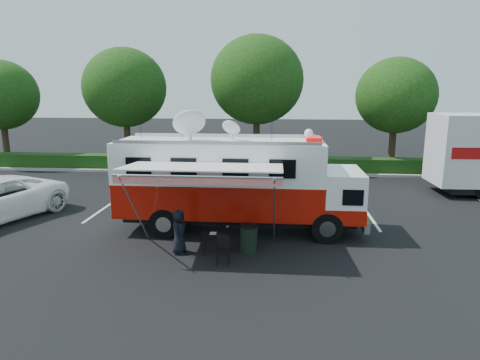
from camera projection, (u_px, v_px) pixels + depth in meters
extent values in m
plane|color=black|center=(239.00, 230.00, 16.77)|extent=(120.00, 120.00, 0.00)
cube|color=#9E998E|center=(317.00, 174.00, 27.12)|extent=(60.00, 0.35, 0.15)
cube|color=black|center=(316.00, 165.00, 27.90)|extent=(60.00, 1.20, 1.00)
cylinder|color=black|center=(5.00, 137.00, 30.57)|extent=(0.44, 0.44, 4.00)
ellipsoid|color=#14380F|center=(0.00, 95.00, 29.94)|extent=(5.12, 5.12, 4.86)
cylinder|color=black|center=(127.00, 135.00, 29.74)|extent=(0.44, 0.44, 4.40)
ellipsoid|color=#14380F|center=(125.00, 88.00, 29.05)|extent=(5.63, 5.63, 5.35)
cylinder|color=black|center=(256.00, 134.00, 28.92)|extent=(0.44, 0.44, 4.80)
ellipsoid|color=#14380F|center=(257.00, 80.00, 28.16)|extent=(6.14, 6.14, 5.84)
cylinder|color=black|center=(392.00, 141.00, 28.22)|extent=(0.44, 0.44, 4.00)
ellipsoid|color=#14380F|center=(396.00, 95.00, 27.59)|extent=(5.12, 5.12, 4.86)
cube|color=silver|center=(108.00, 205.00, 20.26)|extent=(0.12, 5.50, 0.01)
cube|color=silver|center=(234.00, 208.00, 19.74)|extent=(0.12, 5.50, 0.01)
cube|color=silver|center=(367.00, 212.00, 19.21)|extent=(0.12, 5.50, 0.01)
cube|color=black|center=(239.00, 216.00, 16.65)|extent=(8.80, 1.43, 0.31)
cylinder|color=black|center=(327.00, 228.00, 15.27)|extent=(1.13, 0.33, 1.13)
cylinder|color=black|center=(321.00, 210.00, 17.46)|extent=(1.13, 0.33, 1.13)
cylinder|color=black|center=(164.00, 223.00, 15.79)|extent=(1.13, 0.33, 1.13)
cylinder|color=black|center=(178.00, 207.00, 17.98)|extent=(1.13, 0.33, 1.13)
cube|color=silver|center=(361.00, 218.00, 16.24)|extent=(0.20, 2.56, 0.41)
cube|color=white|center=(342.00, 193.00, 16.10)|extent=(1.43, 2.56, 1.74)
cube|color=#B01207|center=(341.00, 209.00, 16.23)|extent=(1.45, 2.58, 0.56)
cube|color=black|center=(360.00, 185.00, 15.97)|extent=(0.12, 2.26, 0.72)
cube|color=#B01207|center=(220.00, 197.00, 16.55)|extent=(7.78, 2.56, 1.23)
cube|color=#B01207|center=(220.00, 181.00, 16.42)|extent=(7.80, 2.58, 0.10)
cube|color=white|center=(220.00, 162.00, 16.26)|extent=(7.78, 2.56, 1.43)
cube|color=white|center=(220.00, 142.00, 16.10)|extent=(7.78, 2.56, 0.08)
cube|color=#CC0505|center=(313.00, 139.00, 15.77)|extent=(0.56, 0.97, 0.16)
sphere|color=white|center=(309.00, 133.00, 16.75)|extent=(0.35, 0.35, 0.35)
ellipsoid|color=white|center=(189.00, 123.00, 15.89)|extent=(1.23, 1.23, 0.37)
ellipsoid|color=white|center=(231.00, 127.00, 16.15)|extent=(0.72, 0.72, 0.20)
cylinder|color=black|center=(141.00, 126.00, 16.66)|extent=(0.02, 0.02, 1.02)
cylinder|color=black|center=(182.00, 127.00, 16.52)|extent=(0.02, 0.02, 1.02)
cylinder|color=black|center=(272.00, 127.00, 16.22)|extent=(0.02, 0.02, 1.02)
cube|color=silver|center=(203.00, 167.00, 13.78)|extent=(5.12, 2.45, 0.21)
cube|color=red|center=(196.00, 180.00, 12.65)|extent=(5.12, 0.04, 0.29)
cylinder|color=#B2B2B7|center=(196.00, 176.00, 12.60)|extent=(5.12, 0.07, 0.07)
cylinder|color=#B2B2B7|center=(135.00, 211.00, 14.23)|extent=(0.05, 2.64, 2.95)
cylinder|color=#B2B2B7|center=(274.00, 214.00, 13.83)|extent=(0.05, 2.64, 2.95)
imported|color=black|center=(180.00, 253.00, 14.45)|extent=(0.53, 0.77, 1.51)
cube|color=black|center=(214.00, 234.00, 14.26)|extent=(0.98, 0.85, 0.04)
cylinder|color=black|center=(203.00, 246.00, 14.16)|extent=(0.02, 0.02, 0.67)
cylinder|color=black|center=(206.00, 241.00, 14.57)|extent=(0.02, 0.02, 0.67)
cylinder|color=black|center=(224.00, 247.00, 14.10)|extent=(0.02, 0.02, 0.67)
cylinder|color=black|center=(225.00, 242.00, 14.51)|extent=(0.02, 0.02, 0.67)
cube|color=silver|center=(213.00, 233.00, 14.31)|extent=(0.21, 0.29, 0.01)
cube|color=black|center=(223.00, 252.00, 13.35)|extent=(0.57, 0.57, 0.04)
cube|color=black|center=(224.00, 242.00, 13.51)|extent=(0.44, 0.18, 0.50)
cylinder|color=black|center=(216.00, 261.00, 13.24)|extent=(0.02, 0.02, 0.45)
cylinder|color=black|center=(218.00, 256.00, 13.59)|extent=(0.02, 0.02, 0.45)
cylinder|color=black|center=(228.00, 261.00, 13.21)|extent=(0.02, 0.02, 0.45)
cylinder|color=black|center=(229.00, 257.00, 13.55)|extent=(0.02, 0.02, 0.45)
cylinder|color=black|center=(249.00, 239.00, 14.45)|extent=(0.59, 0.59, 0.90)
cylinder|color=black|center=(249.00, 226.00, 14.34)|extent=(0.63, 0.63, 0.04)
cylinder|color=black|center=(464.00, 178.00, 23.65)|extent=(1.12, 0.34, 1.12)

